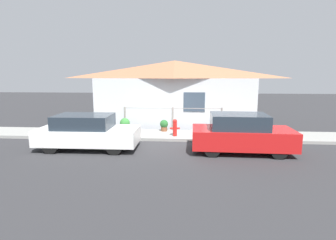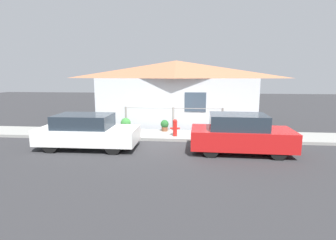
# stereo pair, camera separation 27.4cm
# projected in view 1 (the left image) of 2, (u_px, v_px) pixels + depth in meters

# --- Properties ---
(ground_plane) EXTENTS (60.00, 60.00, 0.00)m
(ground_plane) POSITION_uv_depth(u_px,v_px,m) (170.00, 142.00, 11.37)
(ground_plane) COLOR #2D2D30
(sidewalk) EXTENTS (24.00, 1.91, 0.13)m
(sidewalk) POSITION_uv_depth(u_px,v_px,m) (172.00, 135.00, 12.30)
(sidewalk) COLOR gray
(sidewalk) RESTS_ON ground_plane
(house) EXTENTS (8.97, 2.23, 3.63)m
(house) POSITION_uv_depth(u_px,v_px,m) (175.00, 74.00, 14.31)
(house) COLOR silver
(house) RESTS_ON ground_plane
(fence) EXTENTS (4.90, 0.10, 1.16)m
(fence) POSITION_uv_depth(u_px,v_px,m) (173.00, 118.00, 12.97)
(fence) COLOR gray
(fence) RESTS_ON sidewalk
(car_left) EXTENTS (3.87, 1.68, 1.35)m
(car_left) POSITION_uv_depth(u_px,v_px,m) (87.00, 132.00, 10.17)
(car_left) COLOR white
(car_left) RESTS_ON ground_plane
(car_right) EXTENTS (3.71, 1.73, 1.45)m
(car_right) POSITION_uv_depth(u_px,v_px,m) (241.00, 134.00, 9.73)
(car_right) COLOR red
(car_right) RESTS_ON ground_plane
(fire_hydrant) EXTENTS (0.44, 0.20, 0.77)m
(fire_hydrant) POSITION_uv_depth(u_px,v_px,m) (175.00, 127.00, 11.79)
(fire_hydrant) COLOR red
(fire_hydrant) RESTS_ON sidewalk
(potted_plant_near_hydrant) EXTENTS (0.40, 0.40, 0.55)m
(potted_plant_near_hydrant) POSITION_uv_depth(u_px,v_px,m) (164.00, 125.00, 12.84)
(potted_plant_near_hydrant) COLOR brown
(potted_plant_near_hydrant) RESTS_ON sidewalk
(potted_plant_by_fence) EXTENTS (0.49, 0.49, 0.64)m
(potted_plant_by_fence) POSITION_uv_depth(u_px,v_px,m) (125.00, 124.00, 12.88)
(potted_plant_by_fence) COLOR brown
(potted_plant_by_fence) RESTS_ON sidewalk
(potted_plant_corner) EXTENTS (0.38, 0.38, 0.49)m
(potted_plant_corner) POSITION_uv_depth(u_px,v_px,m) (215.00, 128.00, 12.30)
(potted_plant_corner) COLOR brown
(potted_plant_corner) RESTS_ON sidewalk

